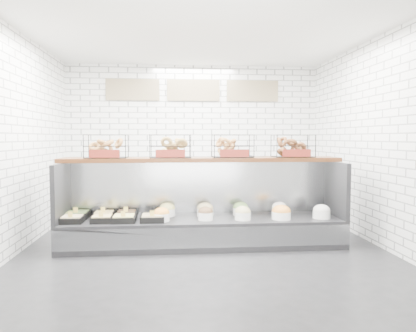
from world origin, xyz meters
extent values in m
plane|color=black|center=(0.00, 0.00, 0.00)|extent=(5.50, 5.50, 0.00)
cube|color=white|center=(0.00, 2.75, 1.50)|extent=(5.00, 0.02, 3.00)
cube|color=white|center=(-2.50, 0.00, 1.50)|extent=(0.02, 5.50, 3.00)
cube|color=white|center=(2.50, 0.00, 1.50)|extent=(0.02, 5.50, 3.00)
cube|color=white|center=(0.00, 0.00, 3.00)|extent=(5.00, 5.50, 0.02)
cube|color=tan|center=(-1.20, 2.72, 2.50)|extent=(1.05, 0.03, 0.42)
cube|color=tan|center=(0.00, 2.72, 2.50)|extent=(1.05, 0.03, 0.42)
cube|color=tan|center=(1.20, 2.72, 2.50)|extent=(1.05, 0.03, 0.42)
cube|color=black|center=(0.00, 0.30, 0.20)|extent=(4.00, 0.90, 0.40)
cube|color=#93969B|center=(0.00, -0.14, 0.22)|extent=(4.00, 0.03, 0.28)
cube|color=#93969B|center=(0.00, 0.71, 0.80)|extent=(4.00, 0.08, 0.80)
cube|color=black|center=(-1.97, 0.30, 0.80)|extent=(0.06, 0.90, 0.80)
cube|color=black|center=(1.97, 0.30, 0.80)|extent=(0.06, 0.90, 0.80)
cube|color=black|center=(-1.79, 0.13, 0.44)|extent=(0.29, 0.29, 0.08)
cube|color=#DBBD87|center=(-1.79, 0.13, 0.48)|extent=(0.25, 0.25, 0.04)
cube|color=#F1CC53|center=(-1.79, 0.03, 0.53)|extent=(0.06, 0.01, 0.08)
cube|color=black|center=(-1.80, 0.47, 0.44)|extent=(0.32, 0.32, 0.08)
cube|color=olive|center=(-1.80, 0.47, 0.48)|extent=(0.28, 0.28, 0.04)
cube|color=#F1CC53|center=(-1.80, 0.36, 0.53)|extent=(0.06, 0.01, 0.08)
cube|color=black|center=(-1.39, 0.13, 0.44)|extent=(0.29, 0.29, 0.08)
cube|color=#E1C473|center=(-1.39, 0.13, 0.48)|extent=(0.24, 0.24, 0.04)
cube|color=#F1CC53|center=(-1.39, 0.03, 0.53)|extent=(0.06, 0.01, 0.08)
cube|color=black|center=(-1.42, 0.44, 0.44)|extent=(0.28, 0.28, 0.08)
cube|color=#F7DA7E|center=(-1.42, 0.44, 0.48)|extent=(0.24, 0.24, 0.04)
cube|color=#F1CC53|center=(-1.42, 0.34, 0.53)|extent=(0.06, 0.01, 0.08)
cube|color=black|center=(-1.10, 0.12, 0.44)|extent=(0.32, 0.32, 0.08)
cube|color=#DDD671|center=(-1.10, 0.12, 0.48)|extent=(0.27, 0.27, 0.04)
cube|color=#F1CC53|center=(-1.10, 0.01, 0.53)|extent=(0.06, 0.01, 0.08)
cube|color=black|center=(-1.10, 0.45, 0.44)|extent=(0.29, 0.29, 0.08)
cube|color=brown|center=(-1.10, 0.45, 0.48)|extent=(0.24, 0.24, 0.04)
cube|color=#F1CC53|center=(-1.10, 0.35, 0.53)|extent=(0.06, 0.01, 0.08)
cube|color=black|center=(-0.71, 0.12, 0.44)|extent=(0.33, 0.33, 0.08)
cube|color=tan|center=(-0.71, 0.12, 0.48)|extent=(0.28, 0.28, 0.04)
cube|color=#F1CC53|center=(-0.71, 0.01, 0.53)|extent=(0.06, 0.01, 0.08)
cylinder|color=white|center=(-0.59, 0.13, 0.46)|extent=(0.22, 0.22, 0.11)
ellipsoid|color=orange|center=(-0.59, 0.13, 0.52)|extent=(0.22, 0.22, 0.15)
cylinder|color=white|center=(-0.51, 0.49, 0.46)|extent=(0.24, 0.24, 0.11)
ellipsoid|color=#DED571|center=(-0.51, 0.49, 0.52)|extent=(0.23, 0.23, 0.16)
cylinder|color=white|center=(0.03, 0.15, 0.46)|extent=(0.21, 0.21, 0.11)
ellipsoid|color=brown|center=(0.03, 0.15, 0.52)|extent=(0.21, 0.21, 0.15)
cylinder|color=white|center=(0.04, 0.44, 0.46)|extent=(0.25, 0.25, 0.11)
ellipsoid|color=tan|center=(0.04, 0.44, 0.52)|extent=(0.24, 0.24, 0.17)
cylinder|color=white|center=(0.55, 0.12, 0.46)|extent=(0.23, 0.23, 0.11)
ellipsoid|color=tan|center=(0.55, 0.12, 0.52)|extent=(0.22, 0.22, 0.16)
cylinder|color=white|center=(0.58, 0.47, 0.46)|extent=(0.23, 0.23, 0.11)
ellipsoid|color=#739C4F|center=(0.58, 0.47, 0.52)|extent=(0.23, 0.23, 0.16)
cylinder|color=white|center=(1.10, 0.10, 0.46)|extent=(0.27, 0.27, 0.11)
ellipsoid|color=orange|center=(1.10, 0.10, 0.52)|extent=(0.26, 0.26, 0.18)
cylinder|color=white|center=(1.17, 0.45, 0.46)|extent=(0.23, 0.23, 0.11)
ellipsoid|color=white|center=(1.17, 0.45, 0.52)|extent=(0.22, 0.22, 0.15)
cylinder|color=white|center=(1.69, 0.12, 0.46)|extent=(0.25, 0.25, 0.11)
ellipsoid|color=silver|center=(1.69, 0.12, 0.52)|extent=(0.24, 0.24, 0.17)
cube|color=#3B1D0C|center=(0.00, 0.52, 1.23)|extent=(4.10, 0.50, 0.06)
cube|color=black|center=(-1.38, 0.52, 1.43)|extent=(0.60, 0.38, 0.34)
cube|color=maroon|center=(-1.38, 0.32, 1.33)|extent=(0.42, 0.02, 0.11)
cube|color=black|center=(-0.46, 0.52, 1.43)|extent=(0.60, 0.38, 0.34)
cube|color=maroon|center=(-0.46, 0.32, 1.33)|extent=(0.42, 0.02, 0.11)
cube|color=black|center=(0.46, 0.52, 1.43)|extent=(0.60, 0.38, 0.34)
cube|color=maroon|center=(0.46, 0.32, 1.33)|extent=(0.42, 0.02, 0.11)
cube|color=black|center=(1.38, 0.52, 1.43)|extent=(0.60, 0.38, 0.34)
cube|color=maroon|center=(1.38, 0.32, 1.33)|extent=(0.42, 0.02, 0.11)
cube|color=#93969B|center=(0.00, 2.43, 0.45)|extent=(4.00, 0.60, 0.90)
cube|color=black|center=(-1.11, 2.41, 1.02)|extent=(0.40, 0.30, 0.24)
cube|color=silver|center=(-0.42, 2.38, 0.99)|extent=(0.35, 0.28, 0.18)
cylinder|color=red|center=(0.43, 2.46, 1.01)|extent=(0.09, 0.09, 0.22)
cube|color=black|center=(1.01, 2.40, 1.05)|extent=(0.30, 0.30, 0.30)
camera|label=1|loc=(-0.44, -5.45, 1.55)|focal=35.00mm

